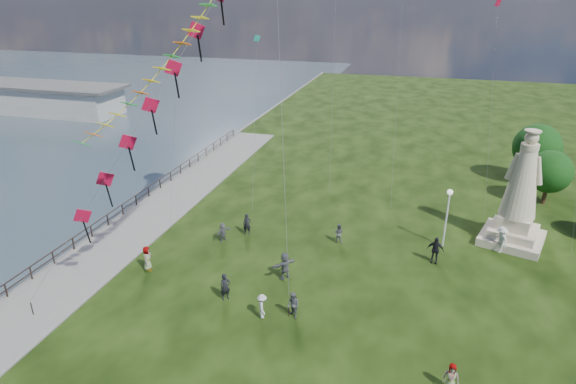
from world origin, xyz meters
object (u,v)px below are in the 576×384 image
(person_4, at_px, (451,377))
(person_8, at_px, (501,240))
(person_1, at_px, (293,305))
(person_10, at_px, (147,258))
(person_11, at_px, (285,266))
(person_6, at_px, (247,224))
(lamppost, at_px, (448,206))
(person_7, at_px, (339,233))
(statue, at_px, (519,202))
(person_2, at_px, (262,306))
(person_9, at_px, (435,250))
(person_0, at_px, (225,287))
(pier_pavilion, at_px, (34,97))
(person_5, at_px, (223,232))

(person_4, xyz_separation_m, person_8, (3.63, 14.39, 0.23))
(person_1, height_order, person_10, person_10)
(person_11, bearing_deg, person_6, -98.11)
(person_8, relative_size, person_11, 1.05)
(person_6, distance_m, person_10, 8.00)
(person_8, height_order, person_11, person_8)
(lamppost, distance_m, person_4, 14.33)
(person_4, xyz_separation_m, person_7, (-7.58, 12.61, 0.01))
(statue, height_order, person_6, statue)
(person_2, xyz_separation_m, person_8, (13.73, 11.70, 0.23))
(person_6, xyz_separation_m, person_9, (13.68, -0.36, 0.13))
(person_4, distance_m, person_6, 18.77)
(person_2, xyz_separation_m, person_6, (-4.38, 9.26, 0.09))
(person_0, bearing_deg, statue, -8.10)
(lamppost, bearing_deg, person_6, -171.36)
(statue, xyz_separation_m, person_2, (-14.77, -13.52, -2.47))
(person_7, distance_m, person_11, 6.22)
(person_0, height_order, person_9, person_9)
(statue, height_order, person_10, statue)
(person_4, bearing_deg, pier_pavilion, 145.50)
(person_7, bearing_deg, person_2, 85.19)
(person_4, xyz_separation_m, person_11, (-10.00, 6.87, 0.19))
(person_0, xyz_separation_m, person_2, (2.67, -1.03, -0.12))
(person_2, height_order, person_5, person_2)
(statue, relative_size, person_4, 5.79)
(person_5, bearing_deg, person_7, -51.53)
(person_0, bearing_deg, person_8, -10.66)
(pier_pavilion, distance_m, person_5, 55.35)
(person_8, bearing_deg, person_4, -44.34)
(person_8, bearing_deg, person_10, -98.46)
(person_0, relative_size, person_9, 0.89)
(person_7, bearing_deg, person_4, 130.45)
(person_0, bearing_deg, person_4, -59.94)
(person_11, bearing_deg, lamppost, 166.89)
(pier_pavilion, xyz_separation_m, person_2, (51.06, -39.45, -1.11))
(person_1, xyz_separation_m, person_8, (12.06, 11.22, 0.17))
(lamppost, height_order, person_1, lamppost)
(person_1, bearing_deg, person_7, 123.54)
(lamppost, distance_m, person_9, 3.44)
(person_10, bearing_deg, person_2, -123.13)
(person_0, relative_size, person_6, 1.03)
(person_0, distance_m, person_8, 19.57)
(lamppost, relative_size, person_0, 2.60)
(person_4, bearing_deg, person_6, 140.55)
(person_9, bearing_deg, person_7, 177.30)
(person_0, bearing_deg, person_11, 5.04)
(person_0, height_order, person_2, person_0)
(pier_pavilion, xyz_separation_m, person_9, (60.36, -30.55, -0.88))
(person_5, bearing_deg, person_8, -54.84)
(statue, relative_size, person_11, 4.61)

